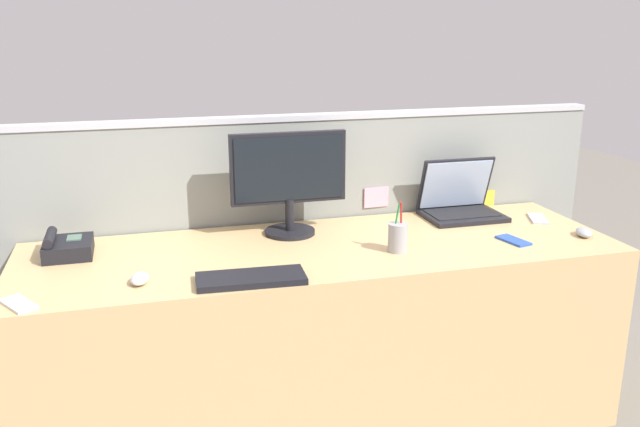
% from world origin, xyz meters
% --- Properties ---
extents(ground_plane, '(10.00, 10.00, 0.00)m').
position_xyz_m(ground_plane, '(0.00, 0.00, 0.00)').
color(ground_plane, slate).
extents(desk, '(2.29, 0.73, 0.76)m').
position_xyz_m(desk, '(0.00, 0.00, 0.38)').
color(desk, tan).
rests_on(desk, ground_plane).
extents(cubicle_divider, '(2.77, 0.08, 1.22)m').
position_xyz_m(cubicle_divider, '(0.00, 0.40, 0.61)').
color(cubicle_divider, gray).
rests_on(cubicle_divider, ground_plane).
extents(desktop_monitor, '(0.47, 0.21, 0.42)m').
position_xyz_m(desktop_monitor, '(-0.09, 0.21, 1.00)').
color(desktop_monitor, black).
rests_on(desktop_monitor, desk).
extents(laptop, '(0.34, 0.25, 0.26)m').
position_xyz_m(laptop, '(0.70, 0.25, 0.82)').
color(laptop, black).
rests_on(laptop, desk).
extents(desk_phone, '(0.17, 0.20, 0.09)m').
position_xyz_m(desk_phone, '(-0.94, 0.16, 0.79)').
color(desk_phone, black).
rests_on(desk_phone, desk).
extents(keyboard_main, '(0.37, 0.17, 0.02)m').
position_xyz_m(keyboard_main, '(-0.33, -0.28, 0.77)').
color(keyboard_main, black).
rests_on(keyboard_main, desk).
extents(computer_mouse_right_hand, '(0.09, 0.12, 0.03)m').
position_xyz_m(computer_mouse_right_hand, '(1.05, -0.15, 0.78)').
color(computer_mouse_right_hand, '#9EA0A8').
rests_on(computer_mouse_right_hand, desk).
extents(computer_mouse_left_hand, '(0.08, 0.11, 0.03)m').
position_xyz_m(computer_mouse_left_hand, '(-0.69, -0.19, 0.78)').
color(computer_mouse_left_hand, silver).
rests_on(computer_mouse_left_hand, desk).
extents(pen_cup, '(0.07, 0.07, 0.19)m').
position_xyz_m(pen_cup, '(0.26, -0.12, 0.82)').
color(pen_cup, '#99999E').
rests_on(pen_cup, desk).
extents(cell_phone_white_slab, '(0.13, 0.16, 0.01)m').
position_xyz_m(cell_phone_white_slab, '(-1.05, -0.28, 0.76)').
color(cell_phone_white_slab, silver).
rests_on(cell_phone_white_slab, desk).
extents(cell_phone_blue_case, '(0.09, 0.15, 0.01)m').
position_xyz_m(cell_phone_blue_case, '(0.74, -0.14, 0.76)').
color(cell_phone_blue_case, blue).
rests_on(cell_phone_blue_case, desk).
extents(cell_phone_silver_slab, '(0.12, 0.17, 0.01)m').
position_xyz_m(cell_phone_silver_slab, '(1.00, 0.10, 0.76)').
color(cell_phone_silver_slab, '#B7BAC1').
rests_on(cell_phone_silver_slab, desk).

